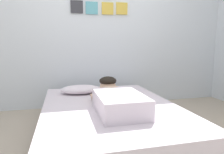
{
  "coord_description": "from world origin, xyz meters",
  "views": [
    {
      "loc": [
        -0.6,
        -1.87,
        0.96
      ],
      "look_at": [
        -0.02,
        0.5,
        0.59
      ],
      "focal_mm": 32.64,
      "sensor_mm": 36.0,
      "label": 1
    }
  ],
  "objects_px": {
    "bed": "(110,120)",
    "coffee_cup": "(116,94)",
    "person_lying": "(116,98)",
    "cell_phone": "(101,113)",
    "pillow": "(81,89)"
  },
  "relations": [
    {
      "from": "person_lying",
      "to": "cell_phone",
      "type": "relative_size",
      "value": 6.57
    },
    {
      "from": "person_lying",
      "to": "coffee_cup",
      "type": "bearing_deg",
      "value": 75.4
    },
    {
      "from": "bed",
      "to": "person_lying",
      "type": "xyz_separation_m",
      "value": [
        0.03,
        -0.14,
        0.28
      ]
    },
    {
      "from": "pillow",
      "to": "person_lying",
      "type": "relative_size",
      "value": 0.57
    },
    {
      "from": "coffee_cup",
      "to": "person_lying",
      "type": "bearing_deg",
      "value": -104.6
    },
    {
      "from": "bed",
      "to": "cell_phone",
      "type": "bearing_deg",
      "value": -118.63
    },
    {
      "from": "person_lying",
      "to": "cell_phone",
      "type": "xyz_separation_m",
      "value": [
        -0.17,
        -0.12,
        -0.1
      ]
    },
    {
      "from": "bed",
      "to": "coffee_cup",
      "type": "relative_size",
      "value": 16.09
    },
    {
      "from": "person_lying",
      "to": "cell_phone",
      "type": "bearing_deg",
      "value": -145.42
    },
    {
      "from": "pillow",
      "to": "coffee_cup",
      "type": "relative_size",
      "value": 4.16
    },
    {
      "from": "bed",
      "to": "person_lying",
      "type": "distance_m",
      "value": 0.31
    },
    {
      "from": "person_lying",
      "to": "cell_phone",
      "type": "distance_m",
      "value": 0.23
    },
    {
      "from": "pillow",
      "to": "cell_phone",
      "type": "xyz_separation_m",
      "value": [
        0.11,
        -0.85,
        -0.05
      ]
    },
    {
      "from": "bed",
      "to": "person_lying",
      "type": "height_order",
      "value": "person_lying"
    },
    {
      "from": "person_lying",
      "to": "cell_phone",
      "type": "height_order",
      "value": "person_lying"
    }
  ]
}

